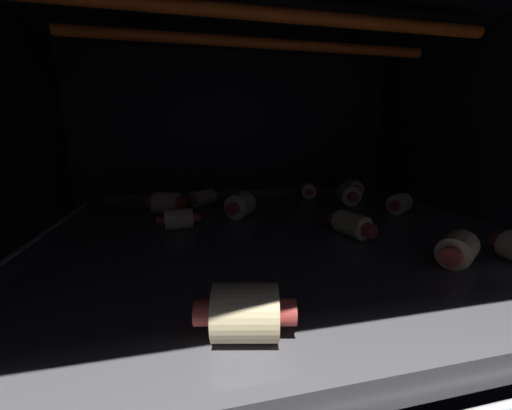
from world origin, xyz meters
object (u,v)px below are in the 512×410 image
Objects in this scene: pig_in_blanket_mid_4 at (308,190)px; pig_in_blanket_mid_9 at (457,249)px; oven_rack_mid at (277,242)px; pig_in_blanket_mid_0 at (240,205)px; pig_in_blanket_mid_8 at (353,188)px; pig_in_blanket_mid_2 at (203,198)px; pig_in_blanket_mid_1 at (399,204)px; pig_in_blanket_mid_5 at (167,203)px; pig_in_blanket_mid_7 at (348,195)px; heating_element at (281,15)px; pig_in_blanket_mid_11 at (245,312)px; baking_tray_mid at (278,236)px; pig_in_blanket_mid_3 at (352,225)px; pig_in_blanket_mid_10 at (179,219)px.

pig_in_blanket_mid_4 is 28.73cm from pig_in_blanket_mid_9.
pig_in_blanket_mid_0 is (-2.91, 7.80, 2.64)cm from oven_rack_mid.
pig_in_blanket_mid_0 is 23.72cm from pig_in_blanket_mid_8.
pig_in_blanket_mid_1 is at bearing -21.57° from pig_in_blanket_mid_2.
pig_in_blanket_mid_7 is (27.50, -0.38, 0.07)cm from pig_in_blanket_mid_5.
pig_in_blanket_mid_8 is at bearing 41.70° from heating_element.
pig_in_blanket_mid_7 reaches higher than pig_in_blanket_mid_9.
pig_in_blanket_mid_4 is 0.75× the size of pig_in_blanket_mid_5.
pig_in_blanket_mid_9 is 0.89× the size of pig_in_blanket_mid_11.
pig_in_blanket_mid_0 is 0.98× the size of pig_in_blanket_mid_2.
pig_in_blanket_mid_3 reaches higher than baking_tray_mid.
heating_element reaches higher than baking_tray_mid.
pig_in_blanket_mid_4 is (10.68, 17.45, 1.58)cm from baking_tray_mid.
pig_in_blanket_mid_10 is at bearing -76.55° from pig_in_blanket_mid_5.
pig_in_blanket_mid_11 reaches higher than pig_in_blanket_mid_5.
pig_in_blanket_mid_7 is at bearing 123.96° from pig_in_blanket_mid_1.
pig_in_blanket_mid_0 is at bearing -21.27° from pig_in_blanket_mid_5.
pig_in_blanket_mid_3 is at bearing -34.92° from pig_in_blanket_mid_5.
oven_rack_mid is 0.72cm from baking_tray_mid.
pig_in_blanket_mid_8 reaches higher than pig_in_blanket_mid_4.
pig_in_blanket_mid_11 reaches higher than pig_in_blanket_mid_2.
pig_in_blanket_mid_8 is 1.20× the size of pig_in_blanket_mid_10.
pig_in_blanket_mid_5 is at bearing 103.45° from pig_in_blanket_mid_10.
pig_in_blanket_mid_1 is (19.19, 4.79, 2.41)cm from oven_rack_mid.
oven_rack_mid is at bearing 90.00° from baking_tray_mid.
pig_in_blanket_mid_4 is at bearing 123.91° from pig_in_blanket_mid_1.
pig_in_blanket_mid_4 is at bearing 58.54° from baking_tray_mid.
pig_in_blanket_mid_4 is 8.33cm from pig_in_blanket_mid_8.
pig_in_blanket_mid_4 is at bearing 93.80° from pig_in_blanket_mid_9.
oven_rack_mid is 18.80cm from pig_in_blanket_mid_7.
baking_tray_mid is 11.22× the size of pig_in_blanket_mid_4.
heating_element is 9.19× the size of pig_in_blanket_mid_9.
oven_rack_mid is 19.92cm from pig_in_blanket_mid_1.
pig_in_blanket_mid_0 reaches higher than pig_in_blanket_mid_3.
pig_in_blanket_mid_9 is (-6.40, -28.14, -0.12)cm from pig_in_blanket_mid_8.
pig_in_blanket_mid_5 is 27.50cm from pig_in_blanket_mid_7.
pig_in_blanket_mid_10 is at bearing 100.95° from pig_in_blanket_mid_11.
oven_rack_mid is at bearing -64.05° from pig_in_blanket_mid_2.
pig_in_blanket_mid_0 is 10.43cm from pig_in_blanket_mid_5.
baking_tray_mid is at bearing -69.51° from pig_in_blanket_mid_0.
pig_in_blanket_mid_1 is 0.75× the size of pig_in_blanket_mid_5.
pig_in_blanket_mid_1 is 32.53cm from pig_in_blanket_mid_5.
heating_element is at bearing -69.51° from pig_in_blanket_mid_0.
pig_in_blanket_mid_7 is at bearing -0.79° from pig_in_blanket_mid_5.
heating_element is 27.24cm from pig_in_blanket_mid_11.
heating_element is 8.71× the size of pig_in_blanket_mid_0.
pig_in_blanket_mid_1 is at bearing 14.01° from oven_rack_mid.
heating_element is at bearing -165.99° from pig_in_blanket_mid_1.
pig_in_blanket_mid_7 is at bearing 37.00° from oven_rack_mid.
pig_in_blanket_mid_9 is 1.00× the size of pig_in_blanket_mid_10.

